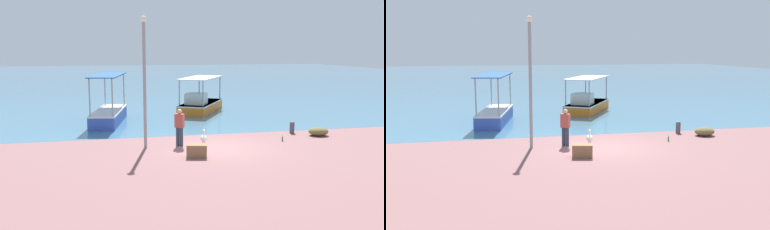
# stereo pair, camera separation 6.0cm
# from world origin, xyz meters

# --- Properties ---
(ground) EXTENTS (120.00, 120.00, 0.00)m
(ground) POSITION_xyz_m (0.00, 0.00, 0.00)
(ground) COLOR #875959
(harbor_water) EXTENTS (110.00, 90.00, 0.00)m
(harbor_water) POSITION_xyz_m (0.00, 48.00, 0.00)
(harbor_water) COLOR teal
(harbor_water) RESTS_ON ground
(fishing_boat_outer) EXTENTS (2.48, 5.43, 2.84)m
(fishing_boat_outer) POSITION_xyz_m (-4.49, 7.63, 0.57)
(fishing_boat_outer) COLOR #3854B7
(fishing_boat_outer) RESTS_ON harbor_water
(fishing_boat_center) EXTENTS (4.17, 5.30, 2.37)m
(fishing_boat_center) POSITION_xyz_m (1.84, 10.83, 0.57)
(fishing_boat_center) COLOR orange
(fishing_boat_center) RESTS_ON harbor_water
(pelican) EXTENTS (0.38, 0.80, 0.80)m
(pelican) POSITION_xyz_m (-0.50, 0.57, 0.38)
(pelican) COLOR #E0997A
(pelican) RESTS_ON ground
(lamp_post) EXTENTS (0.28, 0.28, 5.74)m
(lamp_post) POSITION_xyz_m (-3.10, 0.81, 3.23)
(lamp_post) COLOR gray
(lamp_post) RESTS_ON ground
(mooring_bollard) EXTENTS (0.26, 0.26, 0.63)m
(mooring_bollard) POSITION_xyz_m (4.69, 2.38, 0.34)
(mooring_bollard) COLOR #47474C
(mooring_bollard) RESTS_ON ground
(fisherman_standing) EXTENTS (0.45, 0.41, 1.69)m
(fisherman_standing) POSITION_xyz_m (-1.57, 0.77, 0.91)
(fisherman_standing) COLOR #2E3846
(fisherman_standing) RESTS_ON ground
(net_pile) EXTENTS (1.01, 0.86, 0.43)m
(net_pile) POSITION_xyz_m (5.73, 1.53, 0.21)
(net_pile) COLOR brown
(net_pile) RESTS_ON ground
(cargo_crate) EXTENTS (0.91, 0.67, 0.52)m
(cargo_crate) POSITION_xyz_m (-1.27, -1.32, 0.26)
(cargo_crate) COLOR #8A6041
(cargo_crate) RESTS_ON ground
(glass_bottle) EXTENTS (0.07, 0.07, 0.27)m
(glass_bottle) POSITION_xyz_m (3.41, 0.73, 0.11)
(glass_bottle) COLOR #3F7F4C
(glass_bottle) RESTS_ON ground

